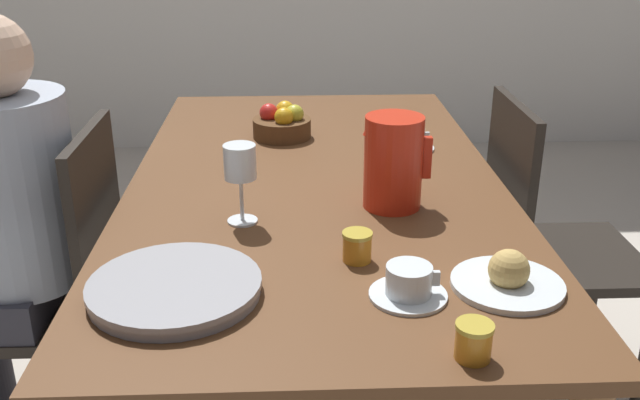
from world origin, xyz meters
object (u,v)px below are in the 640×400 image
object	(u,v)px
chair_person_side	(57,290)
serving_tray	(175,288)
chair_opposite	(545,244)
bread_plate	(508,278)
jam_jar_red	(357,245)
person_seated	(3,218)
wine_glass_water	(240,166)
jam_jar_amber	(474,339)
teacup_near_person	(409,284)
teacup_across	(410,140)
red_pitcher	(393,162)
fruit_bowl	(282,124)

from	to	relation	value
chair_person_side	serving_tray	bearing A→B (deg)	-140.08
chair_opposite	bread_plate	xyz separation A→B (m)	(-0.33, -0.67, 0.27)
bread_plate	jam_jar_red	world-z (taller)	bread_plate
person_seated	wine_glass_water	distance (m)	0.61
bread_plate	jam_jar_amber	world-z (taller)	bread_plate
chair_opposite	wine_glass_water	bearing A→B (deg)	-67.43
teacup_near_person	teacup_across	distance (m)	0.85
person_seated	red_pitcher	world-z (taller)	person_seated
bread_plate	chair_opposite	bearing A→B (deg)	63.78
chair_person_side	fruit_bowl	bearing A→B (deg)	-50.09
person_seated	wine_glass_water	world-z (taller)	person_seated
serving_tray	bread_plate	xyz separation A→B (m)	(0.62, 0.00, 0.01)
teacup_across	jam_jar_red	distance (m)	0.73
wine_glass_water	jam_jar_amber	bearing A→B (deg)	-53.76
chair_person_side	jam_jar_amber	distance (m)	1.15
chair_person_side	teacup_near_person	xyz separation A→B (m)	(0.81, -0.49, 0.27)
chair_opposite	red_pitcher	size ratio (longest dim) A/B	4.12
chair_person_side	serving_tray	xyz separation A→B (m)	(0.39, -0.46, 0.26)
chair_opposite	serving_tray	xyz separation A→B (m)	(-0.95, -0.67, 0.26)
chair_person_side	person_seated	xyz separation A→B (m)	(-0.09, -0.03, 0.22)
wine_glass_water	serving_tray	size ratio (longest dim) A/B	0.57
fruit_bowl	teacup_near_person	bearing A→B (deg)	-76.33
jam_jar_amber	teacup_across	bearing A→B (deg)	86.43
wine_glass_water	bread_plate	xyz separation A→B (m)	(0.51, -0.32, -0.11)
person_seated	serving_tray	bearing A→B (deg)	-132.25
chair_person_side	serving_tray	world-z (taller)	chair_person_side
bread_plate	wine_glass_water	bearing A→B (deg)	148.21
person_seated	teacup_near_person	distance (m)	1.01
red_pitcher	wine_glass_water	distance (m)	0.36
jam_jar_red	teacup_near_person	bearing A→B (deg)	-61.18
chair_opposite	teacup_near_person	distance (m)	0.91
red_pitcher	bread_plate	bearing A→B (deg)	-67.40
red_pitcher	fruit_bowl	distance (m)	0.61
wine_glass_water	jam_jar_red	bearing A→B (deg)	-39.38
chair_opposite	jam_jar_red	bearing A→B (deg)	-47.64
chair_person_side	wine_glass_water	xyz separation A→B (m)	(0.49, -0.14, 0.38)
jam_jar_red	person_seated	bearing A→B (deg)	159.47
red_pitcher	wine_glass_water	bearing A→B (deg)	-167.51
teacup_near_person	fruit_bowl	world-z (taller)	fruit_bowl
serving_tray	teacup_across	bearing A→B (deg)	55.37
serving_tray	fruit_bowl	bearing A→B (deg)	78.59
jam_jar_red	fruit_bowl	world-z (taller)	fruit_bowl
red_pitcher	bread_plate	world-z (taller)	red_pitcher
person_seated	wine_glass_water	xyz separation A→B (m)	(0.58, -0.11, 0.16)
bread_plate	jam_jar_red	xyz separation A→B (m)	(-0.27, 0.12, 0.01)
wine_glass_water	teacup_near_person	xyz separation A→B (m)	(0.32, -0.35, -0.11)
chair_opposite	person_seated	world-z (taller)	person_seated
teacup_near_person	teacup_across	bearing A→B (deg)	80.78
chair_opposite	teacup_across	distance (m)	0.49
person_seated	jam_jar_red	xyz separation A→B (m)	(0.82, -0.31, 0.06)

